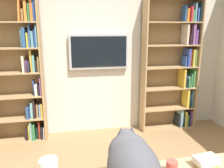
% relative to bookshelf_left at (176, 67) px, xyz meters
% --- Properties ---
extents(wall_back, '(4.52, 0.06, 2.70)m').
position_rel_bookshelf_left_xyz_m(wall_back, '(1.33, -0.17, 0.27)').
color(wall_back, beige).
rests_on(wall_back, ground).
extents(bookshelf_left, '(0.94, 0.28, 2.17)m').
position_rel_bookshelf_left_xyz_m(bookshelf_left, '(0.00, 0.00, 0.00)').
color(bookshelf_left, tan).
rests_on(bookshelf_left, ground).
extents(bookshelf_right, '(0.78, 0.28, 2.15)m').
position_rel_bookshelf_left_xyz_m(bookshelf_right, '(2.46, 0.00, -0.02)').
color(bookshelf_right, tan).
rests_on(bookshelf_right, ground).
extents(wall_mounted_tv, '(0.94, 0.07, 0.55)m').
position_rel_bookshelf_left_xyz_m(wall_mounted_tv, '(1.29, -0.08, 0.27)').
color(wall_mounted_tv, '#B7B7BC').
extents(cat, '(0.31, 0.63, 0.36)m').
position_rel_bookshelf_left_xyz_m(cat, '(1.43, 2.30, -0.18)').
color(cat, '#4C4C51').
rests_on(cat, desk).
extents(coffee_mug, '(0.08, 0.08, 0.10)m').
position_rel_bookshelf_left_xyz_m(coffee_mug, '(1.12, 2.20, -0.31)').
color(coffee_mug, '#D84C3F').
rests_on(coffee_mug, desk).
extents(desk_book_stack, '(0.19, 0.13, 0.08)m').
position_rel_bookshelf_left_xyz_m(desk_book_stack, '(0.83, 2.17, -0.32)').
color(desk_book_stack, gold).
rests_on(desk_book_stack, desk).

